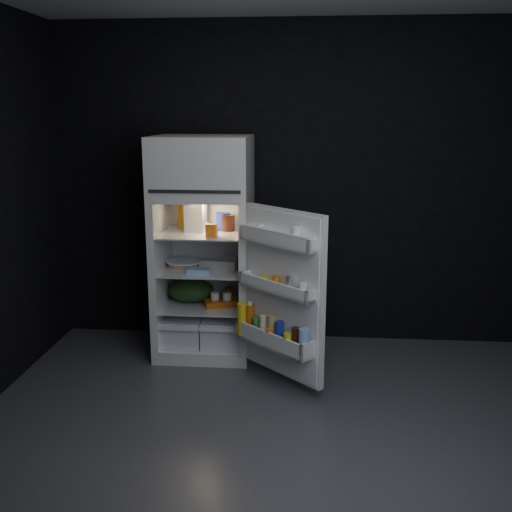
# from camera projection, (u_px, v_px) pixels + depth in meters

# --- Properties ---
(floor) EXTENTS (4.00, 3.40, 0.00)m
(floor) POSITION_uv_depth(u_px,v_px,m) (278.00, 434.00, 3.74)
(floor) COLOR #4B4B4F
(floor) RESTS_ON ground
(wall_back) EXTENTS (4.00, 0.00, 2.70)m
(wall_back) POSITION_uv_depth(u_px,v_px,m) (289.00, 186.00, 5.07)
(wall_back) COLOR black
(wall_back) RESTS_ON ground
(wall_front) EXTENTS (4.00, 0.00, 2.70)m
(wall_front) POSITION_uv_depth(u_px,v_px,m) (253.00, 324.00, 1.78)
(wall_front) COLOR black
(wall_front) RESTS_ON ground
(refrigerator) EXTENTS (0.76, 0.71, 1.78)m
(refrigerator) POSITION_uv_depth(u_px,v_px,m) (204.00, 239.00, 4.85)
(refrigerator) COLOR white
(refrigerator) RESTS_ON ground
(fridge_door) EXTENTS (0.66, 0.63, 1.22)m
(fridge_door) POSITION_uv_depth(u_px,v_px,m) (280.00, 297.00, 4.25)
(fridge_door) COLOR white
(fridge_door) RESTS_ON ground
(milk_jug) EXTENTS (0.16, 0.16, 0.24)m
(milk_jug) POSITION_uv_depth(u_px,v_px,m) (196.00, 217.00, 4.78)
(milk_jug) COLOR white
(milk_jug) RESTS_ON refrigerator
(mayo_jar) EXTENTS (0.14, 0.14, 0.14)m
(mayo_jar) POSITION_uv_depth(u_px,v_px,m) (223.00, 221.00, 4.85)
(mayo_jar) COLOR #1C299D
(mayo_jar) RESTS_ON refrigerator
(jam_jar) EXTENTS (0.13, 0.13, 0.13)m
(jam_jar) POSITION_uv_depth(u_px,v_px,m) (228.00, 223.00, 4.81)
(jam_jar) COLOR black
(jam_jar) RESTS_ON refrigerator
(amber_bottle) EXTENTS (0.10, 0.10, 0.22)m
(amber_bottle) POSITION_uv_depth(u_px,v_px,m) (182.00, 215.00, 4.93)
(amber_bottle) COLOR orange
(amber_bottle) RESTS_ON refrigerator
(small_carton) EXTENTS (0.09, 0.07, 0.10)m
(small_carton) POSITION_uv_depth(u_px,v_px,m) (212.00, 230.00, 4.58)
(small_carton) COLOR orange
(small_carton) RESTS_ON refrigerator
(egg_carton) EXTENTS (0.31, 0.15, 0.07)m
(egg_carton) POSITION_uv_depth(u_px,v_px,m) (218.00, 264.00, 4.83)
(egg_carton) COLOR gray
(egg_carton) RESTS_ON refrigerator
(pie) EXTENTS (0.32, 0.32, 0.04)m
(pie) POSITION_uv_depth(u_px,v_px,m) (185.00, 264.00, 4.91)
(pie) COLOR tan
(pie) RESTS_ON refrigerator
(flat_package) EXTENTS (0.19, 0.11, 0.04)m
(flat_package) POSITION_uv_depth(u_px,v_px,m) (199.00, 271.00, 4.68)
(flat_package) COLOR #8FB0DD
(flat_package) RESTS_ON refrigerator
(wrapped_pkg) EXTENTS (0.11, 0.09, 0.05)m
(wrapped_pkg) POSITION_uv_depth(u_px,v_px,m) (230.00, 260.00, 5.02)
(wrapped_pkg) COLOR beige
(wrapped_pkg) RESTS_ON refrigerator
(produce_bag) EXTENTS (0.43, 0.39, 0.20)m
(produce_bag) POSITION_uv_depth(u_px,v_px,m) (191.00, 290.00, 4.96)
(produce_bag) COLOR #193815
(produce_bag) RESTS_ON refrigerator
(yogurt_tray) EXTENTS (0.32, 0.23, 0.05)m
(yogurt_tray) POSITION_uv_depth(u_px,v_px,m) (222.00, 303.00, 4.86)
(yogurt_tray) COLOR #B9550F
(yogurt_tray) RESTS_ON refrigerator
(small_can_red) EXTENTS (0.09, 0.09, 0.09)m
(small_can_red) POSITION_uv_depth(u_px,v_px,m) (230.00, 293.00, 5.06)
(small_can_red) COLOR #B9550F
(small_can_red) RESTS_ON refrigerator
(small_can_silver) EXTENTS (0.07, 0.07, 0.09)m
(small_can_silver) POSITION_uv_depth(u_px,v_px,m) (233.00, 292.00, 5.09)
(small_can_silver) COLOR silver
(small_can_silver) RESTS_ON refrigerator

